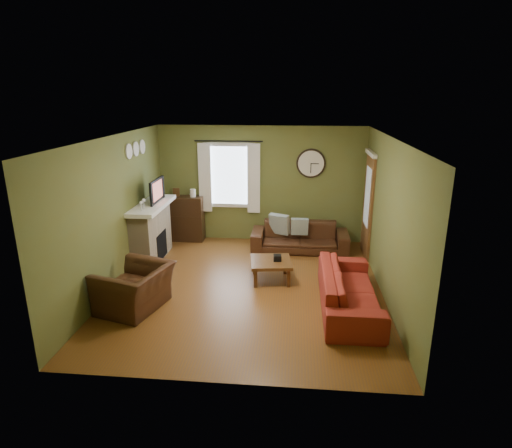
# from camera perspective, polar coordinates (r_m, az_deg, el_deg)

# --- Properties ---
(floor) EXTENTS (4.60, 5.20, 0.00)m
(floor) POSITION_cam_1_polar(r_m,az_deg,el_deg) (7.61, -1.05, -8.45)
(floor) COLOR brown
(floor) RESTS_ON ground
(ceiling) EXTENTS (4.60, 5.20, 0.00)m
(ceiling) POSITION_cam_1_polar(r_m,az_deg,el_deg) (6.89, -1.17, 11.43)
(ceiling) COLOR white
(ceiling) RESTS_ON ground
(wall_left) EXTENTS (0.00, 5.20, 2.60)m
(wall_left) POSITION_cam_1_polar(r_m,az_deg,el_deg) (7.74, -18.29, 1.40)
(wall_left) COLOR #5D652F
(wall_left) RESTS_ON ground
(wall_right) EXTENTS (0.00, 5.20, 2.60)m
(wall_right) POSITION_cam_1_polar(r_m,az_deg,el_deg) (7.25, 17.26, 0.47)
(wall_right) COLOR #5D652F
(wall_right) RESTS_ON ground
(wall_back) EXTENTS (4.60, 0.00, 2.60)m
(wall_back) POSITION_cam_1_polar(r_m,az_deg,el_deg) (9.65, 0.65, 5.29)
(wall_back) COLOR #5D652F
(wall_back) RESTS_ON ground
(wall_front) EXTENTS (4.60, 0.00, 2.60)m
(wall_front) POSITION_cam_1_polar(r_m,az_deg,el_deg) (4.72, -4.71, -7.81)
(wall_front) COLOR #5D652F
(wall_front) RESTS_ON ground
(fireplace) EXTENTS (0.40, 1.40, 1.10)m
(fireplace) POSITION_cam_1_polar(r_m,az_deg,el_deg) (8.90, -13.77, -1.25)
(fireplace) COLOR tan
(fireplace) RESTS_ON floor
(firebox) EXTENTS (0.04, 0.60, 0.55)m
(firebox) POSITION_cam_1_polar(r_m,az_deg,el_deg) (8.92, -12.51, -2.82)
(firebox) COLOR black
(firebox) RESTS_ON fireplace
(mantel) EXTENTS (0.58, 1.60, 0.08)m
(mantel) POSITION_cam_1_polar(r_m,az_deg,el_deg) (8.73, -13.86, 2.42)
(mantel) COLOR white
(mantel) RESTS_ON fireplace
(tv) EXTENTS (0.08, 0.60, 0.35)m
(tv) POSITION_cam_1_polar(r_m,az_deg,el_deg) (8.81, -13.52, 4.01)
(tv) COLOR black
(tv) RESTS_ON mantel
(tv_screen) EXTENTS (0.02, 0.62, 0.36)m
(tv_screen) POSITION_cam_1_polar(r_m,az_deg,el_deg) (8.77, -13.05, 4.36)
(tv_screen) COLOR #994C3F
(tv_screen) RESTS_ON mantel
(medallion_left) EXTENTS (0.28, 0.28, 0.03)m
(medallion_left) POSITION_cam_1_polar(r_m,az_deg,el_deg) (8.27, -16.59, 9.26)
(medallion_left) COLOR white
(medallion_left) RESTS_ON wall_left
(medallion_mid) EXTENTS (0.28, 0.28, 0.03)m
(medallion_mid) POSITION_cam_1_polar(r_m,az_deg,el_deg) (8.59, -15.74, 9.61)
(medallion_mid) COLOR white
(medallion_mid) RESTS_ON wall_left
(medallion_right) EXTENTS (0.28, 0.28, 0.03)m
(medallion_right) POSITION_cam_1_polar(r_m,az_deg,el_deg) (8.92, -14.94, 9.92)
(medallion_right) COLOR white
(medallion_right) RESTS_ON wall_left
(window_pane) EXTENTS (1.00, 0.02, 1.30)m
(window_pane) POSITION_cam_1_polar(r_m,az_deg,el_deg) (9.67, -3.51, 6.50)
(window_pane) COLOR silver
(window_pane) RESTS_ON wall_back
(curtain_rod) EXTENTS (0.03, 0.03, 1.50)m
(curtain_rod) POSITION_cam_1_polar(r_m,az_deg,el_deg) (9.46, -3.70, 10.97)
(curtain_rod) COLOR black
(curtain_rod) RESTS_ON wall_back
(curtain_left) EXTENTS (0.28, 0.04, 1.55)m
(curtain_left) POSITION_cam_1_polar(r_m,az_deg,el_deg) (9.69, -6.83, 6.12)
(curtain_left) COLOR white
(curtain_left) RESTS_ON wall_back
(curtain_right) EXTENTS (0.28, 0.04, 1.55)m
(curtain_right) POSITION_cam_1_polar(r_m,az_deg,el_deg) (9.52, -0.31, 6.04)
(curtain_right) COLOR white
(curtain_right) RESTS_ON wall_back
(wall_clock) EXTENTS (0.64, 0.06, 0.64)m
(wall_clock) POSITION_cam_1_polar(r_m,az_deg,el_deg) (9.48, 7.34, 8.01)
(wall_clock) COLOR white
(wall_clock) RESTS_ON wall_back
(door) EXTENTS (0.05, 0.90, 2.10)m
(door) POSITION_cam_1_polar(r_m,az_deg,el_deg) (9.07, 14.69, 2.31)
(door) COLOR brown
(door) RESTS_ON floor
(bookshelf) EXTENTS (0.87, 0.37, 1.03)m
(bookshelf) POSITION_cam_1_polar(r_m,az_deg,el_deg) (9.94, -9.49, 0.74)
(bookshelf) COLOR black
(bookshelf) RESTS_ON floor
(book) EXTENTS (0.25, 0.28, 0.02)m
(book) POSITION_cam_1_polar(r_m,az_deg,el_deg) (10.03, -8.99, 3.55)
(book) COLOR #4F3016
(book) RESTS_ON bookshelf
(sofa_brown) EXTENTS (2.06, 0.81, 0.60)m
(sofa_brown) POSITION_cam_1_polar(r_m,az_deg,el_deg) (9.27, 5.85, -1.71)
(sofa_brown) COLOR #371E11
(sofa_brown) RESTS_ON floor
(pillow_left) EXTENTS (0.45, 0.30, 0.44)m
(pillow_left) POSITION_cam_1_polar(r_m,az_deg,el_deg) (9.28, 3.13, -0.01)
(pillow_left) COLOR gray
(pillow_left) RESTS_ON sofa_brown
(pillow_right) EXTENTS (0.37, 0.12, 0.36)m
(pillow_right) POSITION_cam_1_polar(r_m,az_deg,el_deg) (9.14, 5.83, -0.34)
(pillow_right) COLOR gray
(pillow_right) RESTS_ON sofa_brown
(sofa_red) EXTENTS (0.85, 2.18, 0.64)m
(sofa_red) POSITION_cam_1_polar(r_m,az_deg,el_deg) (6.96, 12.30, -8.53)
(sofa_red) COLOR maroon
(sofa_red) RESTS_ON floor
(armchair) EXTENTS (1.18, 1.28, 0.69)m
(armchair) POSITION_cam_1_polar(r_m,az_deg,el_deg) (7.04, -15.86, -8.23)
(armchair) COLOR #371E11
(armchair) RESTS_ON floor
(coffee_table) EXTENTS (0.81, 0.81, 0.39)m
(coffee_table) POSITION_cam_1_polar(r_m,az_deg,el_deg) (7.81, 1.99, -6.20)
(coffee_table) COLOR #4F3016
(coffee_table) RESTS_ON floor
(tissue_box) EXTENTS (0.15, 0.15, 0.11)m
(tissue_box) POSITION_cam_1_polar(r_m,az_deg,el_deg) (7.73, 2.86, -4.81)
(tissue_box) COLOR black
(tissue_box) RESTS_ON coffee_table
(wine_glass_a) EXTENTS (0.07, 0.07, 0.19)m
(wine_glass_a) POSITION_cam_1_polar(r_m,az_deg,el_deg) (8.17, -15.06, 2.31)
(wine_glass_a) COLOR white
(wine_glass_a) RESTS_ON mantel
(wine_glass_b) EXTENTS (0.07, 0.07, 0.20)m
(wine_glass_b) POSITION_cam_1_polar(r_m,az_deg,el_deg) (8.30, -14.75, 2.59)
(wine_glass_b) COLOR white
(wine_glass_b) RESTS_ON mantel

